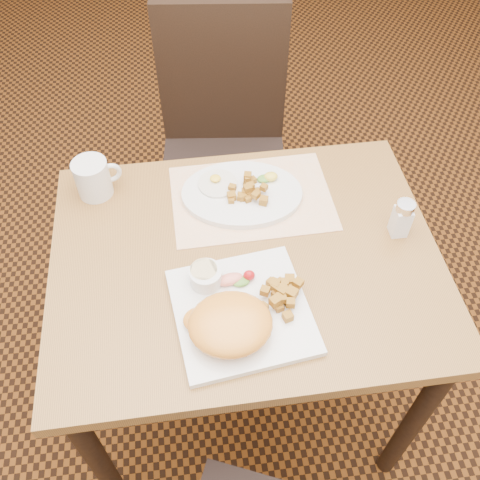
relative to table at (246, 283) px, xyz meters
name	(u,v)px	position (x,y,z in m)	size (l,w,h in m)	color
ground	(244,390)	(0.00, 0.00, -0.64)	(8.00, 8.00, 0.00)	black
table	(246,283)	(0.00, 0.00, 0.00)	(0.90, 0.70, 0.75)	olive
chair_far	(223,141)	(0.02, 0.66, -0.10)	(0.47, 0.48, 0.97)	black
placemat	(252,198)	(0.04, 0.18, 0.11)	(0.40, 0.28, 0.00)	white
plate_square	(242,311)	(-0.03, -0.15, 0.12)	(0.28, 0.28, 0.02)	silver
plate_oval	(242,194)	(0.02, 0.19, 0.12)	(0.30, 0.23, 0.02)	silver
hollandaise_mound	(229,324)	(-0.06, -0.20, 0.15)	(0.18, 0.15, 0.06)	#F79E30
ramekin	(206,276)	(-0.10, -0.07, 0.15)	(0.07, 0.07, 0.04)	silver
garnish_sq	(237,279)	(-0.03, -0.08, 0.14)	(0.09, 0.04, 0.03)	#387223
fried_egg	(217,183)	(-0.04, 0.22, 0.13)	(0.10, 0.10, 0.02)	white
garnish_ov	(268,177)	(0.09, 0.22, 0.14)	(0.06, 0.03, 0.02)	#387223
salt_shaker	(402,218)	(0.37, 0.02, 0.16)	(0.04, 0.04, 0.10)	white
coffee_mug	(94,178)	(-0.35, 0.26, 0.16)	(0.12, 0.09, 0.10)	silver
home_fries_sq	(282,293)	(0.06, -0.13, 0.14)	(0.11, 0.11, 0.04)	#AD731B
home_fries_ov	(248,191)	(0.03, 0.18, 0.14)	(0.10, 0.10, 0.03)	#AD731B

